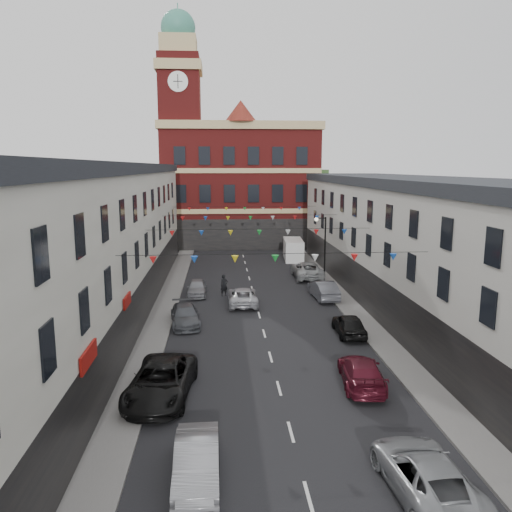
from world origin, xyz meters
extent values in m
plane|color=black|center=(0.00, 0.00, 0.00)|extent=(160.00, 160.00, 0.00)
cube|color=#605E5B|center=(-6.90, 2.00, 0.07)|extent=(1.80, 64.00, 0.15)
cube|color=#605E5B|center=(6.90, 2.00, 0.07)|extent=(1.80, 64.00, 0.15)
cube|color=beige|center=(-11.80, 1.00, 5.00)|extent=(8.00, 56.00, 10.00)
cube|color=black|center=(-11.80, 1.00, 10.35)|extent=(8.40, 56.00, 0.70)
cube|color=black|center=(-7.75, 1.00, 1.60)|extent=(0.12, 56.00, 3.20)
cube|color=beige|center=(11.80, 1.00, 4.50)|extent=(8.00, 56.00, 9.00)
cube|color=black|center=(11.80, 1.00, 9.35)|extent=(8.40, 56.00, 0.70)
cube|color=black|center=(7.75, 1.00, 1.60)|extent=(0.12, 56.00, 3.20)
cube|color=maroon|center=(0.00, 38.00, 7.50)|extent=(20.00, 12.00, 15.00)
cube|color=tan|center=(0.00, 38.00, 15.50)|extent=(20.60, 12.60, 1.00)
cone|color=maroon|center=(0.00, 33.00, 17.20)|extent=(4.00, 4.00, 2.60)
cube|color=maroon|center=(-7.50, 35.00, 12.00)|extent=(5.00, 5.00, 24.00)
cube|color=tan|center=(-7.50, 35.00, 22.50)|extent=(5.60, 5.60, 1.20)
cube|color=tan|center=(-7.50, 35.00, 24.60)|extent=(4.40, 4.40, 3.00)
sphere|color=#30796B|center=(-7.50, 35.00, 27.20)|extent=(4.20, 4.20, 4.20)
cylinder|color=#30796B|center=(-7.50, 35.00, 29.40)|extent=(0.12, 0.12, 1.20)
cylinder|color=white|center=(-7.50, 32.45, 20.50)|extent=(2.40, 0.12, 2.40)
cube|color=#305226|center=(-4.00, 62.00, 5.00)|extent=(40.00, 14.00, 10.00)
cylinder|color=black|center=(6.80, 14.00, 3.00)|extent=(0.14, 0.14, 6.00)
cylinder|color=black|center=(6.40, 14.00, 5.90)|extent=(0.90, 0.10, 0.10)
sphere|color=beige|center=(5.95, 14.00, 5.80)|extent=(0.36, 0.36, 0.36)
imported|color=gray|center=(-3.60, -14.87, 0.70)|extent=(1.55, 4.27, 1.40)
imported|color=black|center=(-5.50, -8.58, 0.81)|extent=(3.25, 6.04, 1.61)
imported|color=#484B50|center=(-5.12, 2.15, 0.65)|extent=(2.38, 4.69, 1.30)
imported|color=gray|center=(-4.67, 9.96, 0.66)|extent=(1.59, 3.90, 1.33)
imported|color=gray|center=(3.77, -16.15, 0.71)|extent=(2.61, 5.23, 1.42)
imported|color=#54101F|center=(4.01, -7.94, 0.68)|extent=(2.43, 4.86, 1.36)
imported|color=black|center=(5.30, -0.68, 0.68)|extent=(1.70, 4.04, 1.36)
imported|color=#55565D|center=(5.50, 8.17, 0.74)|extent=(1.89, 4.61, 1.49)
imported|color=#989A9C|center=(5.50, 15.79, 0.79)|extent=(2.67, 5.69, 1.58)
imported|color=#B4B5BB|center=(-1.04, 6.93, 0.66)|extent=(2.20, 4.76, 1.32)
cube|color=white|center=(5.60, 25.45, 1.16)|extent=(2.36, 5.35, 2.31)
imported|color=black|center=(-2.44, 9.56, 0.90)|extent=(0.77, 0.65, 1.80)
camera|label=1|loc=(-2.72, -30.22, 10.43)|focal=35.00mm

